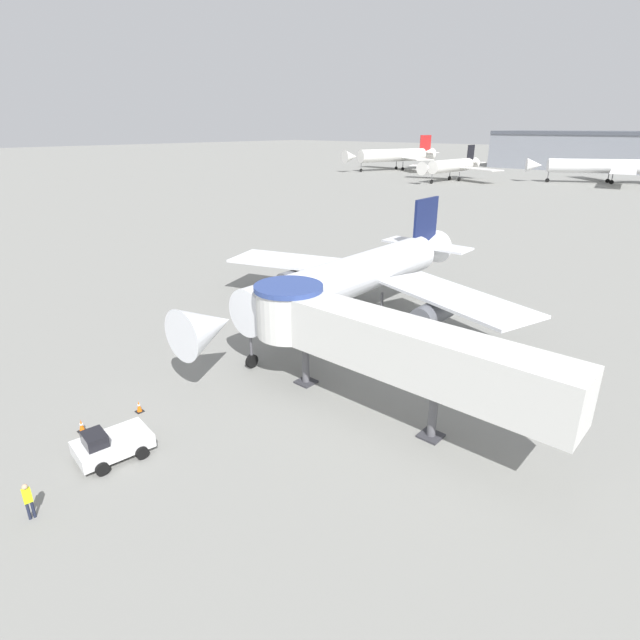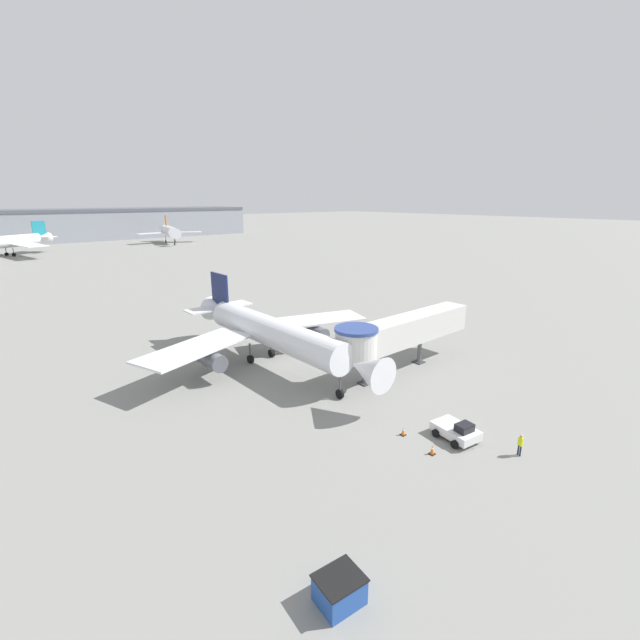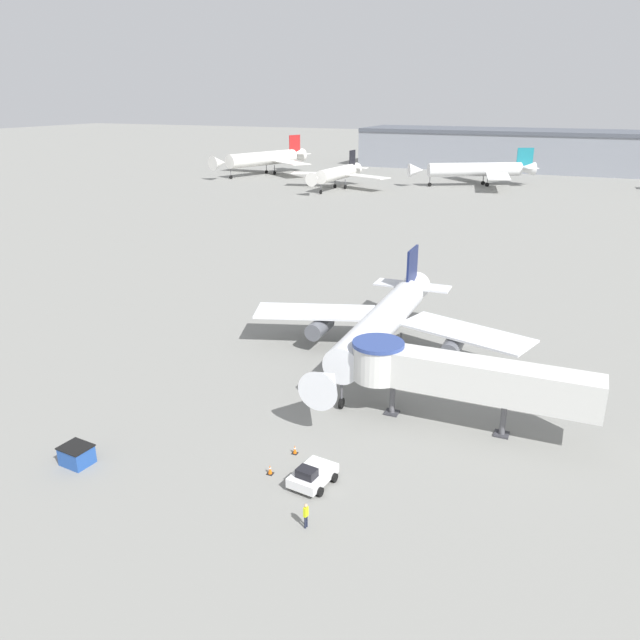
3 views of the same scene
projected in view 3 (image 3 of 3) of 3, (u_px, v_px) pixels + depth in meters
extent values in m
plane|color=gray|center=(384.00, 362.00, 59.66)|extent=(800.00, 800.00, 0.00)
cylinder|color=silver|center=(380.00, 325.00, 58.40)|extent=(3.53, 20.95, 3.13)
cone|color=silver|center=(326.00, 382.00, 46.75)|extent=(3.19, 3.50, 3.13)
cone|color=silver|center=(411.00, 291.00, 68.42)|extent=(3.22, 4.75, 3.13)
cube|color=silver|center=(315.00, 312.00, 63.51)|extent=(12.99, 8.36, 0.22)
cube|color=silver|center=(466.00, 332.00, 58.00)|extent=(12.96, 7.97, 0.22)
cube|color=#141E4C|center=(412.00, 267.00, 67.26)|extent=(0.31, 3.78, 4.06)
cube|color=silver|center=(412.00, 286.00, 68.44)|extent=(8.30, 2.80, 0.18)
cylinder|color=#565960|center=(320.00, 327.00, 62.49)|extent=(1.79, 3.81, 1.72)
cylinder|color=#565960|center=(452.00, 346.00, 57.69)|extent=(1.79, 3.81, 1.72)
cylinder|color=#4C4C51|center=(341.00, 393.00, 50.45)|extent=(0.18, 0.18, 1.80)
cylinder|color=black|center=(341.00, 403.00, 50.75)|extent=(0.28, 0.90, 0.90)
cylinder|color=#4C4C51|center=(373.00, 337.00, 62.02)|extent=(0.22, 0.22, 1.80)
cylinder|color=black|center=(373.00, 346.00, 62.32)|extent=(0.42, 0.91, 0.90)
cylinder|color=#4C4C51|center=(401.00, 342.00, 61.00)|extent=(0.22, 0.22, 1.80)
cylinder|color=black|center=(400.00, 350.00, 61.31)|extent=(0.42, 0.91, 0.90)
cube|color=silver|center=(484.00, 380.00, 46.06)|extent=(16.55, 2.74, 2.80)
cylinder|color=silver|center=(378.00, 362.00, 49.12)|extent=(3.90, 3.90, 2.80)
cylinder|color=navy|center=(378.00, 344.00, 48.59)|extent=(4.10, 4.10, 0.30)
cylinder|color=#56565B|center=(392.00, 397.00, 49.60)|extent=(0.44, 0.44, 2.87)
cube|color=#333338|center=(392.00, 413.00, 50.07)|extent=(1.10, 1.10, 0.12)
cylinder|color=#56565B|center=(503.00, 418.00, 46.42)|extent=(0.44, 0.44, 2.87)
cube|color=#333338|center=(501.00, 434.00, 46.89)|extent=(1.10, 1.10, 0.12)
cube|color=silver|center=(313.00, 475.00, 40.83)|extent=(2.50, 3.56, 0.65)
cube|color=black|center=(307.00, 473.00, 40.02)|extent=(1.36, 1.09, 0.58)
cylinder|color=black|center=(292.00, 482.00, 40.73)|extent=(0.41, 0.65, 0.61)
cylinder|color=black|center=(319.00, 492.00, 39.69)|extent=(0.41, 0.65, 0.61)
cylinder|color=black|center=(307.00, 468.00, 42.19)|extent=(0.41, 0.65, 0.61)
cylinder|color=black|center=(334.00, 477.00, 41.16)|extent=(0.41, 0.65, 0.61)
cube|color=#234C9E|center=(77.00, 456.00, 43.04)|extent=(2.11, 1.84, 1.28)
cube|color=black|center=(76.00, 447.00, 42.81)|extent=(2.24, 1.95, 0.08)
cube|color=black|center=(295.00, 453.00, 44.46)|extent=(0.40, 0.40, 0.04)
cone|color=orange|center=(295.00, 449.00, 44.35)|extent=(0.27, 0.27, 0.62)
cylinder|color=white|center=(295.00, 448.00, 44.33)|extent=(0.15, 0.15, 0.07)
cube|color=black|center=(270.00, 474.00, 42.08)|extent=(0.42, 0.42, 0.04)
cone|color=orange|center=(270.00, 469.00, 41.96)|extent=(0.29, 0.29, 0.65)
cylinder|color=white|center=(270.00, 468.00, 41.93)|extent=(0.16, 0.16, 0.08)
cylinder|color=#1E2338|center=(307.00, 521.00, 36.82)|extent=(0.12, 0.12, 0.80)
cylinder|color=#1E2338|center=(305.00, 522.00, 36.69)|extent=(0.12, 0.12, 0.80)
cube|color=#D1E019|center=(306.00, 512.00, 36.51)|extent=(0.23, 0.34, 0.63)
sphere|color=tan|center=(306.00, 506.00, 36.37)|extent=(0.22, 0.22, 0.22)
cylinder|color=white|center=(262.00, 159.00, 195.92)|extent=(12.69, 26.56, 4.22)
cone|color=white|center=(219.00, 163.00, 183.95)|extent=(5.51, 5.77, 4.22)
cone|color=white|center=(296.00, 155.00, 206.14)|extent=(6.06, 7.36, 4.22)
cube|color=white|center=(250.00, 158.00, 204.48)|extent=(15.18, 6.30, 0.22)
cube|color=white|center=(291.00, 162.00, 192.17)|extent=(15.66, 13.89, 0.22)
cube|color=#B21E1E|center=(295.00, 144.00, 204.63)|extent=(1.82, 4.70, 5.49)
cube|color=white|center=(296.00, 153.00, 206.11)|extent=(10.81, 6.58, 0.18)
cylinder|color=#4C4C51|center=(231.00, 173.00, 188.07)|extent=(0.18, 0.18, 2.43)
cylinder|color=black|center=(231.00, 177.00, 188.48)|extent=(0.60, 1.12, 1.10)
cylinder|color=#4C4C51|center=(266.00, 168.00, 200.57)|extent=(0.22, 0.22, 2.43)
cylinder|color=black|center=(266.00, 172.00, 200.98)|extent=(0.74, 1.17, 1.10)
cylinder|color=#4C4C51|center=(274.00, 169.00, 198.14)|extent=(0.22, 0.22, 2.43)
cylinder|color=black|center=(275.00, 173.00, 198.56)|extent=(0.74, 1.17, 1.10)
cylinder|color=white|center=(475.00, 169.00, 172.78)|extent=(24.61, 15.99, 3.69)
cone|color=white|center=(416.00, 170.00, 171.27)|extent=(5.35, 5.20, 3.69)
cone|color=white|center=(525.00, 169.00, 174.09)|extent=(6.64, 5.93, 3.69)
cube|color=white|center=(474.00, 168.00, 182.17)|extent=(15.11, 14.58, 0.22)
cube|color=white|center=(498.00, 176.00, 164.41)|extent=(8.59, 16.11, 0.22)
cube|color=#19707F|center=(525.00, 157.00, 172.93)|extent=(4.17, 2.48, 4.80)
cube|color=white|center=(526.00, 167.00, 173.90)|extent=(7.92, 10.66, 0.18)
cylinder|color=#4C4C51|center=(430.00, 181.00, 172.63)|extent=(0.18, 0.18, 2.12)
cylinder|color=black|center=(430.00, 185.00, 172.99)|extent=(1.09, 0.76, 1.10)
cylinder|color=#4C4C51|center=(483.00, 179.00, 175.63)|extent=(0.22, 0.22, 2.12)
cylinder|color=black|center=(483.00, 183.00, 175.99)|extent=(1.16, 0.89, 1.10)
cylinder|color=#4C4C51|center=(487.00, 181.00, 172.52)|extent=(0.22, 0.22, 2.12)
cylinder|color=black|center=(487.00, 185.00, 172.88)|extent=(1.16, 0.89, 1.10)
cylinder|color=white|center=(336.00, 174.00, 166.20)|extent=(4.61, 18.42, 3.43)
cone|color=white|center=(315.00, 179.00, 155.86)|extent=(3.67, 3.99, 3.43)
cone|color=white|center=(353.00, 170.00, 174.81)|extent=(3.76, 5.36, 3.43)
cube|color=white|center=(314.00, 173.00, 171.92)|extent=(13.17, 7.29, 0.22)
cube|color=white|center=(368.00, 177.00, 165.03)|extent=(13.21, 8.66, 0.22)
cube|color=black|center=(352.00, 158.00, 173.54)|extent=(0.47, 3.54, 4.46)
cube|color=white|center=(353.00, 167.00, 174.82)|extent=(8.63, 3.02, 0.18)
cylinder|color=#4C4C51|center=(321.00, 188.00, 159.50)|extent=(0.18, 0.18, 1.97)
cylinder|color=black|center=(321.00, 192.00, 159.84)|extent=(0.33, 1.11, 1.10)
cylinder|color=#4C4C51|center=(335.00, 182.00, 169.69)|extent=(0.22, 0.22, 1.97)
cylinder|color=black|center=(335.00, 186.00, 170.02)|extent=(0.47, 1.12, 1.10)
cylinder|color=#4C4C51|center=(345.00, 183.00, 168.35)|extent=(0.22, 0.22, 1.97)
cylinder|color=black|center=(345.00, 187.00, 168.69)|extent=(0.47, 1.12, 1.10)
cube|color=gray|center=(592.00, 154.00, 203.15)|extent=(152.66, 27.28, 11.83)
cube|color=#4C515B|center=(595.00, 133.00, 200.93)|extent=(152.66, 27.82, 1.20)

